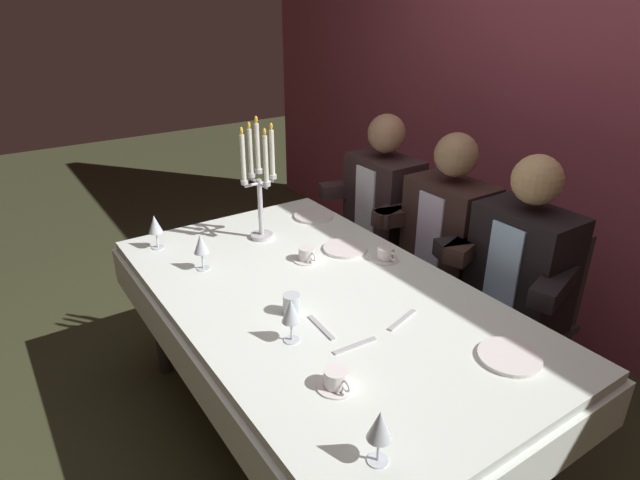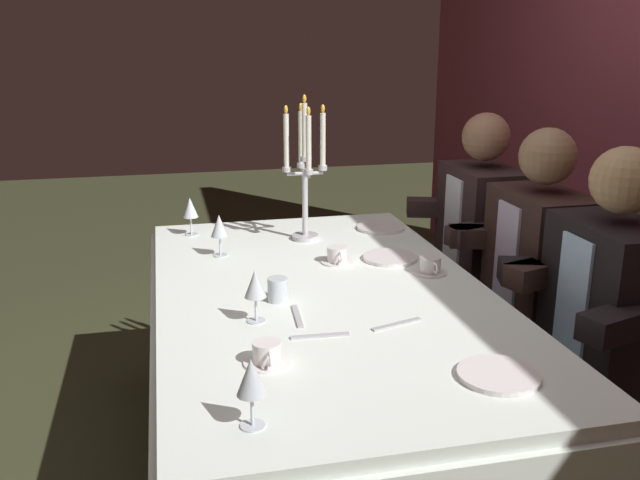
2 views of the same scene
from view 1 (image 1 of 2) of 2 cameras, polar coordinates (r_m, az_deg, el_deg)
The scene contains 21 objects.
ground_plane at distance 2.61m, azimuth 0.01°, elevation -19.85°, with size 12.00×12.00×0.00m, color #363821.
back_wall at distance 3.14m, azimuth 26.87°, elevation 13.42°, with size 6.00×0.12×2.70m, color #8E3B4B.
dining_table at distance 2.22m, azimuth 0.01°, elevation -8.38°, with size 1.94×1.14×0.74m.
candelabra at distance 2.54m, azimuth -6.49°, elevation 6.08°, with size 0.19×0.19×0.60m.
dinner_plate_0 at distance 2.51m, azimuth 2.71°, elevation -0.89°, with size 0.21×0.21×0.01m, color white.
dinner_plate_1 at distance 1.91m, azimuth 19.51°, elevation -11.62°, with size 0.21×0.21×0.01m, color white.
dinner_plate_2 at distance 2.87m, azimuth -0.67°, elevation 2.59°, with size 0.21×0.21×0.01m, color white.
wine_glass_0 at distance 2.34m, azimuth -12.53°, elevation -0.54°, with size 0.07×0.07×0.16m.
wine_glass_1 at distance 2.59m, azimuth -17.14°, elevation 1.53°, with size 0.07×0.07×0.16m.
wine_glass_2 at distance 1.83m, azimuth -3.10°, elevation -7.63°, with size 0.07×0.07×0.16m.
wine_glass_3 at distance 1.42m, azimuth 6.36°, elevation -19.15°, with size 0.07×0.07×0.16m.
water_tumbler_0 at distance 2.02m, azimuth -3.04°, elevation -6.81°, with size 0.07×0.07×0.08m, color silver.
coffee_cup_0 at distance 2.42m, azimuth 6.99°, elevation -1.52°, with size 0.13×0.12×0.06m.
coffee_cup_1 at distance 1.68m, azimuth 1.76°, elevation -14.63°, with size 0.13×0.12×0.06m.
coffee_cup_2 at distance 2.40m, azimuth -1.38°, elevation -1.58°, with size 0.13×0.12×0.06m.
fork_0 at distance 1.86m, azimuth 3.74°, elevation -11.14°, with size 0.17×0.02×0.01m, color #B7B7BC.
fork_1 at distance 1.95m, azimuth 0.12°, elevation -9.26°, with size 0.17×0.02×0.01m, color #B7B7BC.
fork_2 at distance 2.01m, azimuth 8.74°, elevation -8.39°, with size 0.17×0.02×0.01m, color #B7B7BC.
seated_diner_0 at distance 3.12m, azimuth 6.81°, elevation 4.06°, with size 0.63×0.48×1.24m.
seated_diner_1 at distance 2.78m, azimuth 13.52°, elevation 0.88°, with size 0.63×0.48×1.24m.
seated_diner_2 at distance 2.54m, azimuth 20.74°, elevation -2.55°, with size 0.63×0.48×1.24m.
Camera 1 is at (1.54, -1.03, 1.84)m, focal length 30.10 mm.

